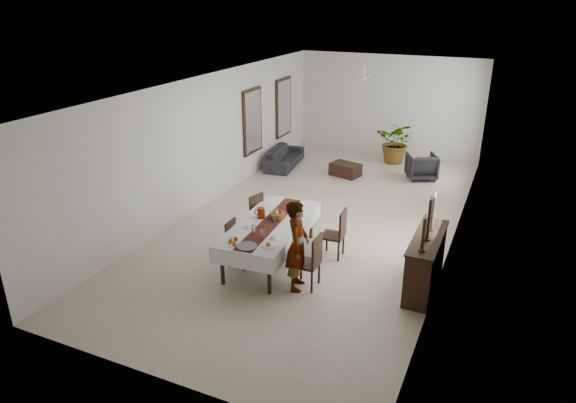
{
  "coord_description": "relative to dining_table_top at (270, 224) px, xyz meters",
  "views": [
    {
      "loc": [
        3.87,
        -10.45,
        4.97
      ],
      "look_at": [
        -0.11,
        -1.66,
        1.05
      ],
      "focal_mm": 32.0,
      "sensor_mm": 36.0,
      "label": 1
    }
  ],
  "objects": [
    {
      "name": "chair_right_near_seat",
      "position": [
        1.04,
        -0.66,
        -0.31
      ],
      "size": [
        0.44,
        0.44,
        0.05
      ],
      "primitive_type": "cube",
      "rotation": [
        0.0,
        0.0,
        1.57
      ],
      "color": "black",
      "rests_on": "chair_right_near_leg_fl"
    },
    {
      "name": "chair_right_near_back",
      "position": [
        1.24,
        -0.66,
        -0.01
      ],
      "size": [
        0.04,
        0.44,
        0.56
      ],
      "primitive_type": "cube",
      "rotation": [
        0.0,
        0.0,
        1.57
      ],
      "color": "black",
      "rests_on": "chair_right_near_seat"
    },
    {
      "name": "chair_left_far_seat",
      "position": [
        -0.52,
        0.72,
        -0.32
      ],
      "size": [
        0.52,
        0.52,
        0.05
      ],
      "primitive_type": "cube",
      "rotation": [
        0.0,
        0.0,
        -1.83
      ],
      "color": "black",
      "rests_on": "chair_left_far_leg_fl"
    },
    {
      "name": "wine_glass_near",
      "position": [
        0.17,
        -0.67,
        0.13
      ],
      "size": [
        0.07,
        0.07,
        0.18
      ],
      "primitive_type": "cylinder",
      "color": "white",
      "rests_on": "tablecloth_top"
    },
    {
      "name": "plate_near_left",
      "position": [
        -0.26,
        -0.81,
        0.05
      ],
      "size": [
        0.25,
        0.25,
        0.02
      ],
      "primitive_type": "cylinder",
      "color": "white",
      "rests_on": "tablecloth_top"
    },
    {
      "name": "chair_right_near_leg_fl",
      "position": [
        1.22,
        -0.84,
        -0.55
      ],
      "size": [
        0.04,
        0.04,
        0.43
      ],
      "primitive_type": "cylinder",
      "rotation": [
        0.0,
        0.0,
        -0.0
      ],
      "color": "black",
      "rests_on": "floor"
    },
    {
      "name": "pitcher_handle",
      "position": [
        -0.36,
        0.13,
        0.14
      ],
      "size": [
        0.13,
        0.03,
        0.13
      ],
      "primitive_type": "torus",
      "rotation": [
        1.57,
        0.0,
        0.07
      ],
      "color": "maroon",
      "rests_on": "red_pitcher"
    },
    {
      "name": "sideboard_top",
      "position": [
        3.0,
        0.16,
        0.25
      ],
      "size": [
        0.49,
        1.73,
        0.03
      ],
      "primitive_type": "cube",
      "color": "black",
      "rests_on": "sideboard_body"
    },
    {
      "name": "wall_front",
      "position": [
        0.22,
        -3.75,
        0.84
      ],
      "size": [
        6.0,
        0.02,
        3.2
      ],
      "primitive_type": "cube",
      "color": "silver",
      "rests_on": "floor"
    },
    {
      "name": "table_runner",
      "position": [
        0.0,
        0.0,
        0.04
      ],
      "size": [
        0.55,
        2.65,
        0.0
      ],
      "primitive_type": "cube",
      "rotation": [
        0.0,
        0.0,
        0.07
      ],
      "color": "#551F18",
      "rests_on": "tablecloth_top"
    },
    {
      "name": "fan_blade_s",
      "position": [
        0.22,
        4.9,
        2.14
      ],
      "size": [
        0.1,
        0.55,
        0.01
      ],
      "primitive_type": "cube",
      "color": "silver",
      "rests_on": "fan_hub"
    },
    {
      "name": "fan_hub",
      "position": [
        0.22,
        5.25,
        2.14
      ],
      "size": [
        0.16,
        0.16,
        0.08
      ],
      "primitive_type": "cylinder",
      "color": "white",
      "rests_on": "fan_rod"
    },
    {
      "name": "table_leg_br",
      "position": [
        0.38,
        1.23,
        -0.39
      ],
      "size": [
        0.08,
        0.08,
        0.74
      ],
      "primitive_type": "cylinder",
      "rotation": [
        0.0,
        0.0,
        0.07
      ],
      "color": "black",
      "rests_on": "floor"
    },
    {
      "name": "chair_right_near_leg_bl",
      "position": [
        0.86,
        -0.84,
        -0.55
      ],
      "size": [
        0.04,
        0.04,
        0.43
      ],
      "primitive_type": "cylinder",
      "rotation": [
        0.0,
        0.0,
        -0.0
      ],
      "color": "black",
      "rests_on": "floor"
    },
    {
      "name": "mirror_frame_near",
      "position": [
        -2.74,
        4.45,
        0.84
      ],
      "size": [
        0.06,
        1.05,
        1.85
      ],
      "primitive_type": "cube",
      "color": "black",
      "rests_on": "wall_left"
    },
    {
      "name": "teacup_right",
      "position": [
        0.36,
        -0.61,
        0.07
      ],
      "size": [
        0.09,
        0.09,
        0.06
      ],
      "primitive_type": "cylinder",
      "color": "white",
      "rests_on": "saucer_right"
    },
    {
      "name": "fruit_red",
      "position": [
        0.06,
        0.29,
        0.17
      ],
      "size": [
        0.09,
        0.09,
        0.09
      ],
      "primitive_type": "sphere",
      "color": "maroon",
      "rests_on": "fruit_basket"
    },
    {
      "name": "chair_right_far_seat",
      "position": [
        1.09,
        0.63,
        -0.31
      ],
      "size": [
        0.45,
        0.45,
        0.05
      ],
      "primitive_type": "cube",
      "rotation": [
        0.0,
        0.0,
        1.62
      ],
      "color": "black",
      "rests_on": "chair_right_far_leg_fl"
    },
    {
      "name": "chair_left_near_seat",
      "position": [
        -0.44,
        -0.49,
        -0.35
      ],
      "size": [
        0.4,
        0.4,
        0.04
      ],
      "primitive_type": "cube",
      "rotation": [
        0.0,
        0.0,
        -1.54
      ],
      "color": "black",
      "rests_on": "chair_left_near_leg_fl"
    },
    {
      "name": "chair_left_near_back",
      "position": [
        -0.62,
        -0.49,
        -0.08
      ],
      "size": [
        0.05,
        0.39,
        0.5
      ],
      "primitive_type": "cube",
      "rotation": [
        0.0,
        0.0,
        -1.54
      ],
      "color": "black",
      "rests_on": "chair_left_near_seat"
    },
    {
      "name": "jam_jar_c",
      "position": [
        -0.22,
        -0.98,
        0.08
      ],
      "size": [
        0.07,
        0.07,
        0.08
      ],
      "primitive_type": "cylinder",
      "color": "brown",
      "rests_on": "tablecloth_top"
    },
    {
      "name": "table_leg_fr",
      "position": [
        0.54,
        -1.16,
        -0.39
      ],
      "size": [
        0.08,
        0.08,
        0.74
      ],
      "primitive_type": "cylinder",
      "rotation": [
        0.0,
        0.0,
        0.07
      ],
      "color": "black",
      "rests_on": "floor"
    },
    {
      "name": "tablecloth_drape_right",
      "position": [
        0.61,
        0.04,
        -0.12
      ],
      "size": [
        0.2,
        2.71,
        0.32
      ],
      "primitive_type": "cube",
      "rotation": [
        0.0,
        0.0,
        0.07
      ],
      "color": "silver",
      "rests_on": "dining_table_top"
    },
    {
      "name": "chair_left_far_leg_fr",
      "position": [
        -0.73,
        0.59,
        -0.55
      ],
      "size": [
        0.05,
        0.05,
        0.42
      ],
      "primitive_type": "cylinder",
      "rotation": [
        0.0,
        0.0,
        -0.26
      ],
      "color": "black",
      "rests_on": "floor"
    },
    {
      "name": "plate_far_left",
      "position": [
        -0.38,
        0.55,
        0.05
      ],
      "size": [
        0.25,
        0.25,
        0.02
      ],
      "primitive_type": "cylinder",
      "color": "silver",
      "rests_on": "tablecloth_top"
    },
    {
      "name": "floor",
      "position": [
        0.22,
        2.25,
        -0.76
      ],
      "size": [
        6.0,
        12.0,
        0.0
      ],
      "primitive_type": "cube",
      "color": "beige",
      "rests_on": "ground"
    },
    {
      "name": "wine_glass_mid",
      "position": [
        -0.06,
        -0.58,
        0.13
      ],
      "size": [
        0.07,
        0.07,
        0.18
      ],
      "primitive_type": "cylinder",
      "color": "white",
      "rests_on": "tablecloth_top"
    },
    {
      "name": "fan_blade_e",
      "position": [
        0.57,
        5.25,
        2.14
      ],
      "size": [
        0.55,
        0.1,
        0.01
      ],
      "primitive_type": "cube",
      "color": "silver",
      "rests_on": "fan_hub"
    },
    {
      "name": "chair_right_far_leg_fl",
      "position": [
        1.27,
        0.46,
        -0.55
      ],
      "size": [
        0.05,
        0.05,
        0.43
      ],
      "primitive_type": "cylinder",
      "rotation": [
        0.0,
        0.0,
        0.05
      ],
      "color": "black",
      "rests_on": "floor"
    },
    {
      "name": "chair_left_near_leg_bl",
      "position": [
        -0.28,
        -0.32,
        -0.57
      ],
      "size": [
        0.04,
        0.04,
        0.39
      ],
      "primitive_type": "cylinder",
      "rotation": [
        0.0,
        0.0,
        0.03
      ],
      "color": "black",
      "rests_on": "floor"
    },
    {
      "name": "chair_right_far_leg_fr",
      "position": [
        1.25,
        0.82,
        -0.55
      ],
      "size": [
        0.05,
        0.05,
        0.43
      ],
      "primitive_type": "cylinder",
      "rotation": [
        0.0,
        0.0,
        0.05
      ],
      "color": "black",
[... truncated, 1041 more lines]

